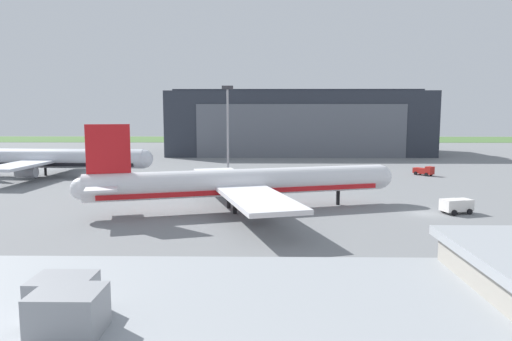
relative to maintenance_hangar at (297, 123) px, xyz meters
The scene contains 8 objects.
ground_plane 103.16m from the maintenance_hangar, 84.07° to the right, with size 440.00×440.00×0.00m, color slate.
grass_field_strip 85.97m from the maintenance_hangar, 82.86° to the left, with size 440.00×56.00×0.08m, color #4C7139.
maintenance_hangar is the anchor object (origin of this frame).
airliner_near_right 101.37m from the maintenance_hangar, 98.38° to the right, with size 45.28×40.16×12.49m.
airliner_far_left 88.14m from the maintenance_hangar, 132.18° to the right, with size 46.54×37.11×13.36m.
ops_van 66.60m from the maintenance_hangar, 68.25° to the right, with size 4.06×4.69×2.11m.
baggage_tug 103.40m from the maintenance_hangar, 81.52° to the right, with size 4.63×3.45×2.03m.
apron_light_mast 68.35m from the maintenance_hangar, 106.51° to the right, with size 2.40×0.50×19.72m.
Camera 1 is at (-22.40, -64.73, 13.93)m, focal length 33.05 mm.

